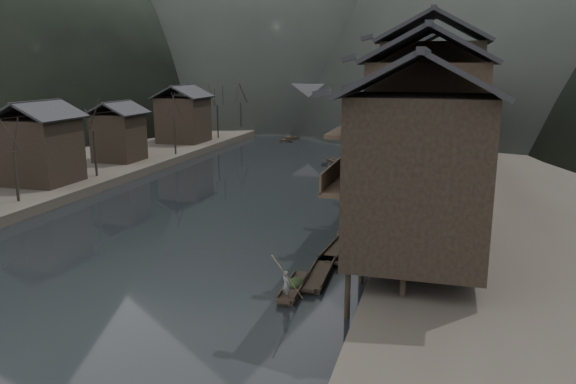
% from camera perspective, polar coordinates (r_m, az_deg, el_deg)
% --- Properties ---
extents(water, '(300.00, 300.00, 0.00)m').
position_cam_1_polar(water, '(43.27, -10.41, -4.50)').
color(water, black).
rests_on(water, ground).
extents(left_bank, '(40.00, 200.00, 1.20)m').
position_cam_1_polar(left_bank, '(94.53, -18.95, 4.80)').
color(left_bank, '#2D2823').
rests_on(left_bank, ground).
extents(stilt_houses, '(9.00, 67.60, 16.68)m').
position_cam_1_polar(stilt_houses, '(55.74, 14.62, 8.69)').
color(stilt_houses, black).
rests_on(stilt_houses, ground).
extents(left_houses, '(8.10, 53.20, 8.73)m').
position_cam_1_polar(left_houses, '(69.51, -18.62, 6.35)').
color(left_houses, black).
rests_on(left_houses, left_bank).
extents(bare_trees, '(3.80, 72.99, 7.60)m').
position_cam_1_polar(bare_trees, '(73.31, -13.41, 7.63)').
color(bare_trees, black).
rests_on(bare_trees, left_bank).
extents(moored_sampans, '(2.76, 60.57, 0.47)m').
position_cam_1_polar(moored_sampans, '(60.64, 9.16, 0.76)').
color(moored_sampans, black).
rests_on(moored_sampans, water).
extents(midriver_boats, '(17.59, 46.24, 0.45)m').
position_cam_1_polar(midriver_boats, '(93.81, 5.11, 5.15)').
color(midriver_boats, black).
rests_on(midriver_boats, water).
extents(stone_bridge, '(40.00, 6.00, 9.00)m').
position_cam_1_polar(stone_bridge, '(110.78, 6.18, 8.86)').
color(stone_bridge, '#4C4C4F').
rests_on(stone_bridge, ground).
extents(hero_sampan, '(1.04, 4.62, 0.43)m').
position_cam_1_polar(hero_sampan, '(32.75, 0.65, -9.69)').
color(hero_sampan, black).
rests_on(hero_sampan, water).
extents(cargo_heap, '(1.01, 1.33, 0.61)m').
position_cam_1_polar(cargo_heap, '(32.74, 0.75, -8.69)').
color(cargo_heap, black).
rests_on(cargo_heap, hero_sampan).
extents(boatman, '(0.70, 0.66, 1.61)m').
position_cam_1_polar(boatman, '(30.93, -0.19, -9.02)').
color(boatman, '#535356').
rests_on(boatman, hero_sampan).
extents(bamboo_pole, '(1.48, 1.95, 3.37)m').
position_cam_1_polar(bamboo_pole, '(30.03, 0.17, -4.65)').
color(bamboo_pole, '#8C7A51').
rests_on(bamboo_pole, boatman).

